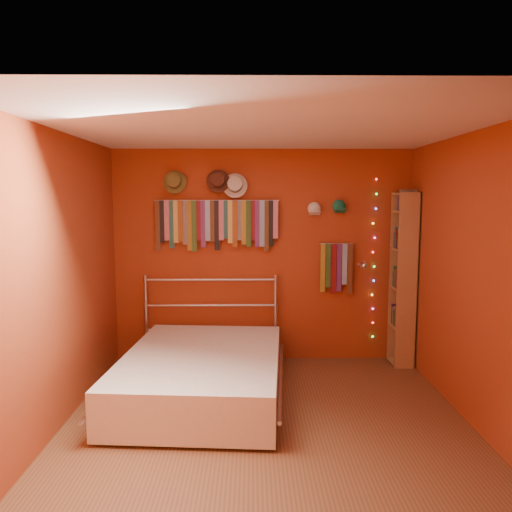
{
  "coord_description": "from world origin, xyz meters",
  "views": [
    {
      "loc": [
        -0.13,
        -4.11,
        1.95
      ],
      "look_at": [
        -0.08,
        0.9,
        1.35
      ],
      "focal_mm": 35.0,
      "sensor_mm": 36.0,
      "label": 1
    }
  ],
  "objects_px": {
    "reading_lamp": "(363,265)",
    "bed": "(202,373)",
    "bookshelf": "(407,278)",
    "tie_rack": "(217,222)"
  },
  "relations": [
    {
      "from": "reading_lamp",
      "to": "bookshelf",
      "type": "xyz_separation_m",
      "value": [
        0.51,
        0.02,
        -0.15
      ]
    },
    {
      "from": "reading_lamp",
      "to": "bookshelf",
      "type": "relative_size",
      "value": 0.15
    },
    {
      "from": "reading_lamp",
      "to": "bookshelf",
      "type": "distance_m",
      "value": 0.53
    },
    {
      "from": "tie_rack",
      "to": "bookshelf",
      "type": "height_order",
      "value": "bookshelf"
    },
    {
      "from": "reading_lamp",
      "to": "bed",
      "type": "bearing_deg",
      "value": -151.77
    },
    {
      "from": "bookshelf",
      "to": "tie_rack",
      "type": "bearing_deg",
      "value": 175.97
    },
    {
      "from": "tie_rack",
      "to": "reading_lamp",
      "type": "distance_m",
      "value": 1.76
    },
    {
      "from": "bookshelf",
      "to": "bed",
      "type": "distance_m",
      "value": 2.58
    },
    {
      "from": "reading_lamp",
      "to": "bed",
      "type": "distance_m",
      "value": 2.2
    },
    {
      "from": "tie_rack",
      "to": "bookshelf",
      "type": "relative_size",
      "value": 0.72
    }
  ]
}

